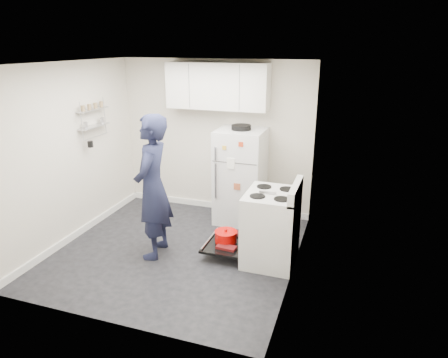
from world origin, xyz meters
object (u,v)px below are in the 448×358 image
(open_oven_door, at_px, (226,240))
(person, at_px, (153,188))
(electric_range, at_px, (270,228))
(refrigerator, at_px, (240,176))

(open_oven_door, xyz_separation_m, person, (-0.90, -0.32, 0.76))
(person, bearing_deg, electric_range, 93.32)
(electric_range, distance_m, person, 1.61)
(open_oven_door, relative_size, person, 0.37)
(refrigerator, distance_m, person, 1.62)
(open_oven_door, bearing_deg, person, -160.51)
(open_oven_door, distance_m, person, 1.22)
(electric_range, relative_size, person, 0.58)
(person, bearing_deg, refrigerator, 142.80)
(electric_range, height_order, person, person)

